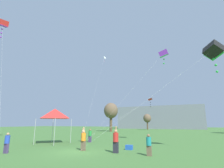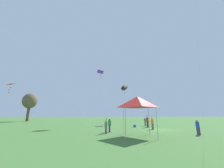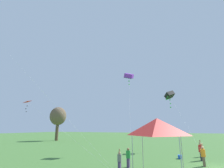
% 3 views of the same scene
% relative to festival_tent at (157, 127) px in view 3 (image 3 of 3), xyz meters
% --- Properties ---
extents(ground_plane, '(220.00, 220.00, 0.00)m').
position_rel_festival_tent_xyz_m(ground_plane, '(6.00, -3.88, -3.52)').
color(ground_plane, '#427033').
extents(tree_far_right, '(4.57, 4.57, 9.22)m').
position_rel_festival_tent_xyz_m(tree_far_right, '(27.62, 31.61, 3.03)').
color(tree_far_right, brown).
rests_on(tree_far_right, ground).
extents(festival_tent, '(3.24, 3.24, 4.13)m').
position_rel_festival_tent_xyz_m(festival_tent, '(0.00, 0.00, 0.00)').
color(festival_tent, '#B7B7BC').
rests_on(festival_tent, ground).
extents(cooler_box, '(0.62, 0.41, 0.41)m').
position_rel_festival_tent_xyz_m(cooler_box, '(9.77, -0.90, -3.31)').
color(cooler_box, blue).
rests_on(cooler_box, ground).
extents(person_grey_shirt, '(0.35, 0.35, 1.70)m').
position_rel_festival_tent_xyz_m(person_grey_shirt, '(1.79, 3.56, -2.69)').
color(person_grey_shirt, '#473860').
rests_on(person_grey_shirt, ground).
extents(person_orange_shirt, '(0.42, 0.42, 2.02)m').
position_rel_festival_tent_xyz_m(person_orange_shirt, '(6.26, -3.13, -2.54)').
color(person_orange_shirt, brown).
rests_on(person_orange_shirt, ground).
extents(person_green_shirt, '(0.39, 0.39, 1.66)m').
position_rel_festival_tent_xyz_m(person_green_shirt, '(3.16, 3.21, -2.62)').
color(person_green_shirt, '#473860').
rests_on(person_green_shirt, ground).
extents(person_red_shirt, '(0.44, 0.44, 2.13)m').
position_rel_festival_tent_xyz_m(person_red_shirt, '(9.37, -3.13, -2.48)').
color(person_red_shirt, '#282833').
rests_on(person_red_shirt, ground).
extents(person_teal_shirt, '(0.37, 0.37, 1.56)m').
position_rel_festival_tent_xyz_m(person_teal_shirt, '(12.12, -3.31, -2.68)').
color(person_teal_shirt, brown).
rests_on(person_teal_shirt, ground).
extents(kite_purple_box_1, '(10.48, 3.69, 12.13)m').
position_rel_festival_tent_xyz_m(kite_purple_box_1, '(12.62, 5.81, 7.91)').
color(kite_purple_box_1, silver).
rests_on(kite_purple_box_1, ground).
extents(kite_red_delta_3, '(6.60, 17.93, 7.82)m').
position_rel_festival_tent_xyz_m(kite_red_delta_3, '(7.39, 21.28, 3.92)').
color(kite_red_delta_3, silver).
rests_on(kite_red_delta_3, ground).
extents(kite_black_box_4, '(12.40, 4.68, 9.64)m').
position_rel_festival_tent_xyz_m(kite_black_box_4, '(17.57, 0.21, 5.29)').
color(kite_black_box_4, silver).
rests_on(kite_black_box_4, ground).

